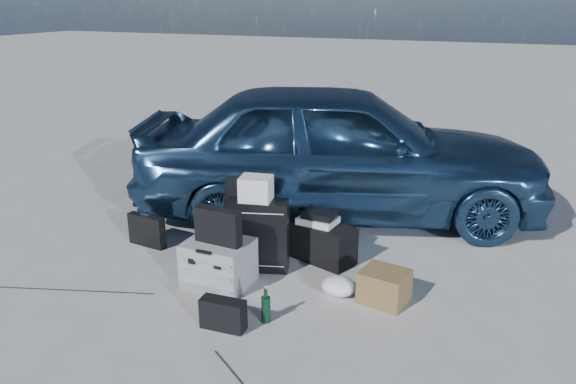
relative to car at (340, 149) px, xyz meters
The scene contains 15 objects.
ground 2.36m from the car, 95.14° to the right, with size 60.00×60.00×0.00m, color #B4B4AF.
car is the anchor object (origin of this frame).
pelican_case 2.17m from the car, 101.91° to the right, with size 0.55×0.45×0.40m, color gray.
laptop_bag 2.12m from the car, 101.29° to the right, with size 0.42×0.11×0.32m, color black.
briefcase 2.31m from the car, 132.88° to the right, with size 0.42×0.09×0.33m, color black.
suitcase_left 1.39m from the car, 119.19° to the right, with size 0.54×0.20×0.71m, color black.
suitcase_right 1.73m from the car, 98.16° to the right, with size 0.57×0.20×0.68m, color black.
white_carton 1.67m from the car, 98.73° to the right, with size 0.28×0.22×0.22m, color silver.
duffel_bag 1.38m from the car, 80.84° to the right, with size 0.73×0.31×0.37m, color black.
flat_box_white 1.30m from the car, 81.02° to the right, with size 0.35×0.26×0.06m, color silver.
flat_box_black 1.29m from the car, 80.36° to the right, with size 0.30×0.21×0.06m, color black.
cardboard_box 2.14m from the car, 60.95° to the right, with size 0.37×0.32×0.28m, color brown.
plastic_bag 2.05m from the car, 71.57° to the right, with size 0.30×0.25×0.17m, color white.
messenger_bag 2.75m from the car, 91.00° to the right, with size 0.35×0.13×0.25m, color black.
green_bottle 2.54m from the car, 85.00° to the right, with size 0.07×0.07×0.29m, color black.
Camera 1 is at (2.07, -3.70, 2.42)m, focal length 35.00 mm.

